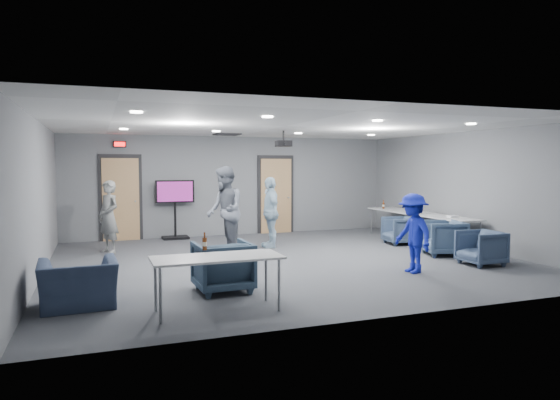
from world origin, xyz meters
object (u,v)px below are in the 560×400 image
object	(u,v)px
bottle_right	(383,205)
tv_stand	(175,206)
chair_right_c	(481,248)
person_c	(270,212)
table_front_left	(217,260)
bottle_front	(205,243)
chair_front_b	(78,284)
projector	(284,143)
person_b	(225,211)
person_d	(413,233)
person_a	(109,217)
chair_right_a	(400,230)
table_right_b	(447,219)
chair_front_a	(223,266)
table_right_a	(400,212)
chair_right_b	(443,238)

from	to	relation	value
bottle_right	tv_stand	xyz separation A→B (m)	(-5.47, 1.28, 0.05)
tv_stand	chair_right_c	bearing A→B (deg)	-47.67
person_c	table_front_left	distance (m)	5.20
person_c	table_front_left	xyz separation A→B (m)	(-2.34, -4.64, -0.14)
bottle_front	chair_front_b	bearing A→B (deg)	170.64
bottle_right	projector	size ratio (longest dim) A/B	0.68
table_front_left	chair_front_b	bearing A→B (deg)	154.78
person_b	person_d	distance (m)	3.98
bottle_front	bottle_right	world-z (taller)	bottle_front
person_a	projector	size ratio (longest dim) A/B	4.42
chair_right_a	bottle_front	size ratio (longest dim) A/B	2.91
chair_right_a	chair_right_c	distance (m)	2.72
person_b	table_right_b	distance (m)	5.11
chair_front_a	tv_stand	bearing A→B (deg)	-93.60
table_right_a	table_front_left	distance (m)	7.87
person_d	chair_front_b	world-z (taller)	person_d
person_b	chair_right_a	distance (m)	4.41
chair_front_b	chair_right_a	bearing A→B (deg)	-159.31
person_b	chair_right_a	world-z (taller)	person_b
chair_right_c	bottle_front	bearing A→B (deg)	-82.08
person_d	bottle_front	size ratio (longest dim) A/B	5.60
person_a	table_right_a	xyz separation A→B (m)	(7.34, -0.20, -0.10)
chair_right_a	table_right_b	size ratio (longest dim) A/B	0.43
bottle_right	tv_stand	size ratio (longest dim) A/B	0.16
chair_right_b	chair_front_a	distance (m)	5.32
chair_front_a	bottle_right	bearing A→B (deg)	-143.73
person_b	chair_right_b	distance (m)	4.70
table_right_b	bottle_right	world-z (taller)	bottle_right
person_a	person_b	size ratio (longest dim) A/B	0.83
chair_right_b	table_front_left	world-z (taller)	chair_right_b
person_d	tv_stand	size ratio (longest dim) A/B	0.92
chair_right_b	chair_right_c	xyz separation A→B (m)	(0.00, -1.12, -0.04)
table_right_a	bottle_front	distance (m)	7.58
person_b	table_right_b	xyz separation A→B (m)	(5.01, -0.95, -0.27)
chair_right_c	table_right_a	xyz separation A→B (m)	(0.65, 3.72, 0.36)
projector	table_right_b	bearing A→B (deg)	-9.73
person_b	chair_front_a	xyz separation A→B (m)	(-0.78, -3.01, -0.57)
chair_front_a	person_c	bearing A→B (deg)	-121.41
chair_right_c	chair_front_a	bearing A→B (deg)	-86.65
person_d	table_front_left	world-z (taller)	person_d
table_front_left	projector	xyz separation A→B (m)	(2.46, 4.07, 1.72)
person_d	table_front_left	xyz separation A→B (m)	(-3.82, -1.12, -0.03)
chair_front_b	bottle_right	size ratio (longest dim) A/B	4.08
chair_right_b	chair_front_a	xyz separation A→B (m)	(-5.14, -1.36, 0.01)
person_c	tv_stand	distance (m)	2.83
chair_right_b	table_right_b	distance (m)	1.00
table_front_left	table_right_a	bearing A→B (deg)	39.15
person_a	bottle_right	xyz separation A→B (m)	(7.14, 0.31, 0.03)
person_d	tv_stand	world-z (taller)	tv_stand
person_b	projector	world-z (taller)	projector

